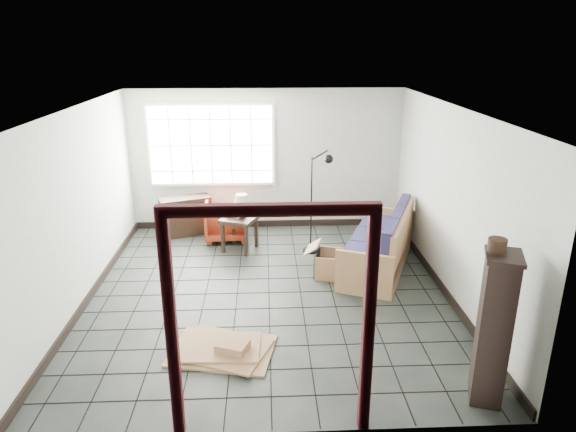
{
  "coord_description": "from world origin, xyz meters",
  "views": [
    {
      "loc": [
        -0.03,
        -6.56,
        3.44
      ],
      "look_at": [
        0.29,
        0.3,
        1.05
      ],
      "focal_mm": 32.0,
      "sensor_mm": 36.0,
      "label": 1
    }
  ],
  "objects_px": {
    "futon_sofa": "(382,247)",
    "tall_shelf": "(494,328)",
    "side_table": "(239,223)",
    "armchair": "(227,218)"
  },
  "relations": [
    {
      "from": "futon_sofa",
      "to": "tall_shelf",
      "type": "relative_size",
      "value": 1.47
    },
    {
      "from": "side_table",
      "to": "tall_shelf",
      "type": "xyz_separation_m",
      "value": [
        2.62,
        -3.95,
        0.32
      ]
    },
    {
      "from": "tall_shelf",
      "to": "futon_sofa",
      "type": "bearing_deg",
      "value": 116.09
    },
    {
      "from": "tall_shelf",
      "to": "side_table",
      "type": "bearing_deg",
      "value": 143.01
    },
    {
      "from": "futon_sofa",
      "to": "side_table",
      "type": "bearing_deg",
      "value": -177.44
    },
    {
      "from": "armchair",
      "to": "tall_shelf",
      "type": "distance_m",
      "value": 5.36
    },
    {
      "from": "side_table",
      "to": "armchair",
      "type": "bearing_deg",
      "value": 115.14
    },
    {
      "from": "futon_sofa",
      "to": "armchair",
      "type": "bearing_deg",
      "value": 173.93
    },
    {
      "from": "armchair",
      "to": "side_table",
      "type": "height_order",
      "value": "armchair"
    },
    {
      "from": "armchair",
      "to": "tall_shelf",
      "type": "relative_size",
      "value": 0.49
    }
  ]
}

